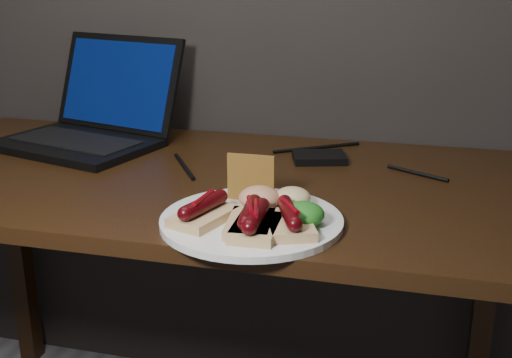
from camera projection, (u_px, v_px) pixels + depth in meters
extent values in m
cube|color=black|center=(188.00, 180.00, 1.34)|extent=(1.40, 0.70, 0.03)
cube|color=black|center=(19.00, 252.00, 1.89)|extent=(0.05, 0.05, 0.72)
cube|color=black|center=(484.00, 308.00, 1.58)|extent=(0.05, 0.05, 0.72)
cube|color=black|center=(76.00, 144.00, 1.51)|extent=(0.41, 0.33, 0.02)
cube|color=black|center=(75.00, 140.00, 1.51)|extent=(0.33, 0.21, 0.00)
cube|color=black|center=(119.00, 83.00, 1.61)|extent=(0.37, 0.18, 0.23)
cube|color=#071646|center=(119.00, 83.00, 1.61)|extent=(0.33, 0.16, 0.20)
cube|color=black|center=(319.00, 157.00, 1.41)|extent=(0.13, 0.11, 0.02)
cylinder|color=black|center=(184.00, 166.00, 1.37)|extent=(0.10, 0.16, 0.01)
cylinder|color=black|center=(317.00, 148.00, 1.51)|extent=(0.19, 0.13, 0.01)
cylinder|color=black|center=(417.00, 173.00, 1.32)|extent=(0.13, 0.08, 0.01)
cylinder|color=black|center=(27.00, 145.00, 1.53)|extent=(0.12, 0.17, 0.01)
cylinder|color=silver|center=(252.00, 221.00, 1.07)|extent=(0.33, 0.33, 0.01)
cube|color=#E4B786|center=(204.00, 216.00, 1.05)|extent=(0.10, 0.13, 0.02)
cylinder|color=#4D050A|center=(203.00, 205.00, 1.04)|extent=(0.05, 0.10, 0.02)
sphere|color=#4D050A|center=(185.00, 214.00, 1.01)|extent=(0.03, 0.02, 0.02)
sphere|color=#4D050A|center=(220.00, 196.00, 1.08)|extent=(0.03, 0.02, 0.02)
cylinder|color=#63040C|center=(203.00, 198.00, 1.04)|extent=(0.02, 0.07, 0.01)
cube|color=#E4B786|center=(250.00, 224.00, 1.02)|extent=(0.08, 0.12, 0.02)
cylinder|color=#4D050A|center=(250.00, 212.00, 1.01)|extent=(0.04, 0.10, 0.02)
sphere|color=#4D050A|center=(245.00, 223.00, 0.97)|extent=(0.03, 0.02, 0.02)
sphere|color=#4D050A|center=(254.00, 202.00, 1.06)|extent=(0.03, 0.02, 0.02)
cylinder|color=#63040C|center=(250.00, 205.00, 1.01)|extent=(0.03, 0.07, 0.01)
cube|color=#E4B786|center=(289.00, 225.00, 1.02)|extent=(0.11, 0.13, 0.02)
cylinder|color=#4D050A|center=(289.00, 213.00, 1.01)|extent=(0.06, 0.10, 0.02)
sphere|color=#4D050A|center=(295.00, 224.00, 0.97)|extent=(0.03, 0.02, 0.02)
sphere|color=#4D050A|center=(285.00, 202.00, 1.06)|extent=(0.03, 0.02, 0.02)
cylinder|color=#63040C|center=(289.00, 205.00, 1.01)|extent=(0.04, 0.06, 0.01)
cube|color=#E4B786|center=(256.00, 228.00, 1.00)|extent=(0.07, 0.12, 0.02)
cylinder|color=#4D050A|center=(256.00, 216.00, 1.00)|extent=(0.03, 0.10, 0.02)
sphere|color=#4D050A|center=(249.00, 227.00, 0.95)|extent=(0.03, 0.02, 0.02)
sphere|color=#4D050A|center=(262.00, 205.00, 1.04)|extent=(0.03, 0.02, 0.02)
cylinder|color=#63040C|center=(256.00, 208.00, 0.99)|extent=(0.02, 0.07, 0.01)
cube|color=olive|center=(251.00, 178.00, 1.13)|extent=(0.09, 0.01, 0.08)
ellipsoid|color=#125B16|center=(303.00, 214.00, 1.03)|extent=(0.07, 0.07, 0.04)
ellipsoid|color=#A21810|center=(259.00, 198.00, 1.10)|extent=(0.07, 0.07, 0.04)
ellipsoid|color=beige|center=(292.00, 197.00, 1.11)|extent=(0.06, 0.06, 0.04)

